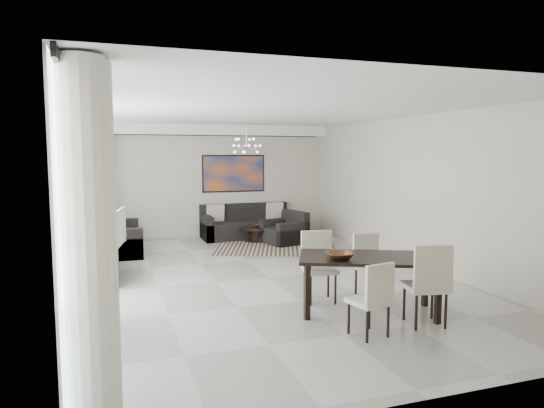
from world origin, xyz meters
name	(u,v)px	position (x,y,z in m)	size (l,w,h in m)	color
room_shell	(294,195)	(0.46, 0.00, 1.45)	(6.00, 9.00, 2.90)	#A8A39B
window_wall	(94,200)	(-2.86, 0.00, 1.47)	(0.37, 8.95, 2.90)	silver
soffit	(216,130)	(0.00, 4.30, 2.77)	(5.98, 0.40, 0.26)	white
painting	(234,174)	(0.50, 4.47, 1.65)	(1.68, 0.04, 0.98)	#C0551A
chandelier	(246,146)	(0.30, 2.50, 2.35)	(0.66, 0.66, 0.71)	silver
rug	(276,247)	(1.04, 2.60, 0.01)	(2.74, 2.10, 0.01)	black
coffee_table	(257,233)	(0.86, 3.53, 0.20)	(0.99, 0.99, 0.35)	black
bowl_coffee	(258,225)	(0.87, 3.53, 0.39)	(0.26, 0.26, 0.08)	brown
sofa_main	(248,226)	(0.76, 4.07, 0.29)	(2.37, 0.97, 0.86)	black
loveseat	(114,240)	(-2.55, 3.05, 0.30)	(1.01, 1.79, 0.90)	black
armchair	(285,233)	(1.40, 2.96, 0.27)	(1.08, 1.12, 0.78)	black
side_table	(127,238)	(-2.30, 2.72, 0.38)	(0.42, 0.42, 0.57)	black
tv_console	(104,262)	(-2.76, 0.97, 0.27)	(0.48, 1.72, 0.54)	black
television	(112,229)	(-2.60, 0.96, 0.86)	(1.12, 0.15, 0.65)	gray
dining_table	(369,263)	(0.70, -2.23, 0.70)	(2.10, 1.62, 0.79)	black
dining_chair_sw	(374,295)	(0.29, -3.06, 0.52)	(0.50, 0.50, 0.91)	beige
dining_chair_se	(429,279)	(1.12, -2.97, 0.62)	(0.58, 0.58, 1.07)	beige
dining_chair_nw	(318,261)	(0.29, -1.45, 0.59)	(0.54, 0.54, 1.03)	beige
dining_chair_ne	(369,260)	(1.13, -1.47, 0.54)	(0.44, 0.44, 0.95)	beige
bowl_dining	(339,256)	(0.24, -2.24, 0.83)	(0.37, 0.37, 0.09)	brown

